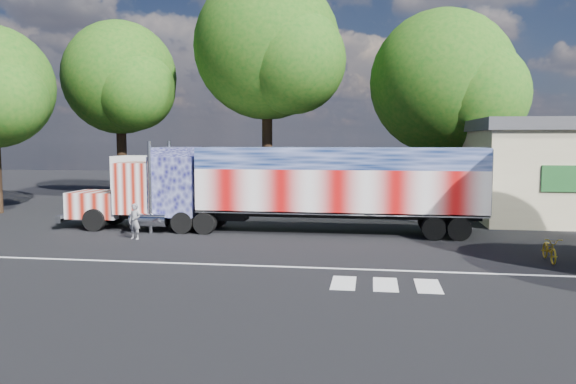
# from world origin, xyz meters

# --- Properties ---
(ground) EXTENTS (100.00, 100.00, 0.00)m
(ground) POSITION_xyz_m (0.00, 0.00, 0.00)
(ground) COLOR black
(lane_markings) EXTENTS (30.00, 2.67, 0.01)m
(lane_markings) POSITION_xyz_m (1.71, -3.77, 0.01)
(lane_markings) COLOR silver
(lane_markings) RESTS_ON ground
(semi_truck) EXTENTS (19.17, 3.03, 4.09)m
(semi_truck) POSITION_xyz_m (-0.22, 3.88, 2.10)
(semi_truck) COLOR black
(semi_truck) RESTS_ON ground
(coach_bus) EXTENTS (10.87, 2.53, 3.16)m
(coach_bus) POSITION_xyz_m (-6.49, 11.84, 1.64)
(coach_bus) COLOR white
(coach_bus) RESTS_ON ground
(woman) EXTENTS (0.62, 0.48, 1.50)m
(woman) POSITION_xyz_m (-6.21, 1.16, 0.75)
(woman) COLOR slate
(woman) RESTS_ON ground
(bicycle) EXTENTS (0.61, 1.63, 0.84)m
(bicycle) POSITION_xyz_m (9.62, -0.84, 0.42)
(bicycle) COLOR gold
(bicycle) RESTS_ON ground
(tree_ne_a) EXTENTS (9.60, 9.15, 12.35)m
(tree_ne_a) POSITION_xyz_m (8.10, 16.23, 7.73)
(tree_ne_a) COLOR black
(tree_ne_a) RESTS_ON ground
(tree_nw_a) EXTENTS (8.45, 8.05, 12.61)m
(tree_nw_a) POSITION_xyz_m (-14.29, 17.70, 8.52)
(tree_nw_a) COLOR black
(tree_nw_a) RESTS_ON ground
(tree_n_mid) EXTENTS (10.26, 9.77, 15.26)m
(tree_n_mid) POSITION_xyz_m (-3.33, 16.75, 10.31)
(tree_n_mid) COLOR black
(tree_n_mid) RESTS_ON ground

